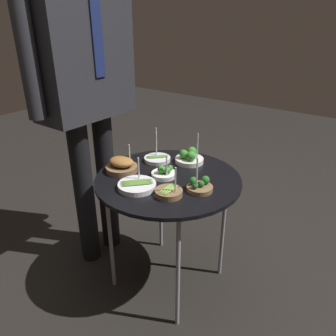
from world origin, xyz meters
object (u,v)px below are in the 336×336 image
(bowl_broccoli_back_right, at_px, (200,186))
(bowl_asparagus_far_rim, at_px, (157,159))
(bowl_broccoli_front_center, at_px, (189,158))
(bowl_broccoli_mid_left, at_px, (164,173))
(bowl_roast_mid_right, at_px, (122,165))
(serving_cart, at_px, (168,185))
(bowl_asparagus_front_right, at_px, (169,192))
(waiter_figure, at_px, (83,67))
(bowl_asparagus_back_left, at_px, (137,185))

(bowl_broccoli_back_right, relative_size, bowl_asparagus_far_rim, 0.97)
(bowl_broccoli_front_center, height_order, bowl_asparagus_far_rim, bowl_asparagus_far_rim)
(bowl_broccoli_mid_left, distance_m, bowl_broccoli_back_right, 0.21)
(bowl_broccoli_mid_left, xyz_separation_m, bowl_roast_mid_right, (-0.08, 0.21, 0.01))
(bowl_broccoli_front_center, relative_size, bowl_broccoli_mid_left, 1.37)
(serving_cart, relative_size, bowl_broccoli_mid_left, 5.78)
(bowl_asparagus_far_rim, xyz_separation_m, bowl_roast_mid_right, (-0.21, 0.06, 0.02))
(bowl_asparagus_front_right, bearing_deg, bowl_broccoli_mid_left, 43.62)
(serving_cart, bearing_deg, bowl_roast_mid_right, 109.87)
(bowl_broccoli_front_center, distance_m, waiter_figure, 0.71)
(bowl_asparagus_back_left, bearing_deg, bowl_broccoli_mid_left, -9.87)
(serving_cart, relative_size, waiter_figure, 0.40)
(bowl_broccoli_mid_left, relative_size, bowl_asparagus_front_right, 0.86)
(bowl_broccoli_back_right, distance_m, bowl_roast_mid_right, 0.42)
(bowl_asparagus_front_right, relative_size, waiter_figure, 0.08)
(bowl_broccoli_front_center, height_order, bowl_roast_mid_right, bowl_broccoli_front_center)
(bowl_broccoli_front_center, height_order, bowl_broccoli_back_right, bowl_broccoli_back_right)
(bowl_asparagus_front_right, distance_m, bowl_roast_mid_right, 0.34)
(bowl_broccoli_mid_left, bearing_deg, serving_cart, -75.01)
(bowl_asparagus_far_rim, bearing_deg, bowl_asparagus_back_left, -158.70)
(bowl_roast_mid_right, height_order, waiter_figure, waiter_figure)
(bowl_asparagus_far_rim, relative_size, waiter_figure, 0.10)
(bowl_asparagus_back_left, height_order, bowl_roast_mid_right, bowl_roast_mid_right)
(bowl_asparagus_front_right, bearing_deg, bowl_broccoli_back_right, -34.63)
(bowl_broccoli_back_right, bearing_deg, bowl_asparagus_back_left, 122.54)
(bowl_asparagus_far_rim, bearing_deg, bowl_broccoli_front_center, -59.88)
(bowl_broccoli_mid_left, height_order, bowl_broccoli_back_right, bowl_broccoli_back_right)
(serving_cart, relative_size, bowl_asparagus_back_left, 4.05)
(bowl_broccoli_front_center, xyz_separation_m, bowl_asparagus_far_rim, (-0.09, 0.15, -0.01))
(serving_cart, relative_size, bowl_broccoli_front_center, 4.22)
(bowl_asparagus_front_right, height_order, waiter_figure, waiter_figure)
(bowl_asparagus_back_left, relative_size, bowl_broccoli_back_right, 1.03)
(serving_cart, distance_m, bowl_asparagus_far_rim, 0.21)
(bowl_asparagus_far_rim, xyz_separation_m, waiter_figure, (-0.16, 0.33, 0.47))
(bowl_broccoli_mid_left, height_order, waiter_figure, waiter_figure)
(serving_cart, distance_m, bowl_asparagus_back_left, 0.19)
(bowl_broccoli_front_center, distance_m, bowl_broccoli_mid_left, 0.22)
(bowl_asparagus_front_right, bearing_deg, serving_cart, 37.72)
(serving_cart, relative_size, bowl_roast_mid_right, 4.47)
(bowl_asparagus_far_rim, distance_m, waiter_figure, 0.60)
(serving_cart, distance_m, waiter_figure, 0.72)
(bowl_roast_mid_right, distance_m, waiter_figure, 0.53)
(bowl_roast_mid_right, bearing_deg, waiter_figure, 81.14)
(serving_cart, bearing_deg, bowl_asparagus_far_rim, 52.94)
(waiter_figure, bearing_deg, bowl_roast_mid_right, -98.86)
(bowl_asparagus_far_rim, height_order, bowl_roast_mid_right, bowl_asparagus_far_rim)
(bowl_broccoli_back_right, distance_m, bowl_asparagus_far_rim, 0.38)
(bowl_broccoli_mid_left, bearing_deg, bowl_roast_mid_right, 110.32)
(bowl_broccoli_mid_left, bearing_deg, waiter_figure, 94.28)
(bowl_broccoli_front_center, xyz_separation_m, bowl_asparagus_back_left, (-0.38, 0.03, -0.01))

